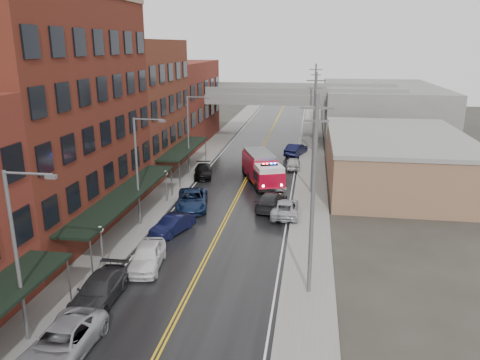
{
  "coord_description": "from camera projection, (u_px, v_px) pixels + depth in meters",
  "views": [
    {
      "loc": [
        6.96,
        -10.61,
        14.52
      ],
      "look_at": [
        0.91,
        28.46,
        3.0
      ],
      "focal_mm": 35.0,
      "sensor_mm": 36.0,
      "label": 1
    }
  ],
  "objects": [
    {
      "name": "parked_car_right_0",
      "position": [
        285.0,
        208.0,
        40.98
      ],
      "size": [
        2.56,
        5.24,
        1.43
      ],
      "primitive_type": "imported",
      "rotation": [
        0.0,
        0.0,
        3.18
      ],
      "color": "#AFB1B7",
      "rests_on": "ground"
    },
    {
      "name": "brick_building_b",
      "position": [
        49.0,
        118.0,
        36.41
      ],
      "size": [
        9.0,
        20.0,
        18.0
      ],
      "primitive_type": "cube",
      "color": "#5C2518",
      "rests_on": "ground"
    },
    {
      "name": "parked_car_left_4",
      "position": [
        147.0,
        256.0,
        31.38
      ],
      "size": [
        2.59,
        5.12,
        1.67
      ],
      "primitive_type": "imported",
      "rotation": [
        0.0,
        0.0,
        0.13
      ],
      "color": "white",
      "rests_on": "ground"
    },
    {
      "name": "globe_lamp_2",
      "position": [
        166.0,
        179.0,
        43.91
      ],
      "size": [
        0.44,
        0.44,
        3.12
      ],
      "color": "#59595B",
      "rests_on": "ground"
    },
    {
      "name": "sidewalk_right",
      "position": [
        312.0,
        209.0,
        42.52
      ],
      "size": [
        3.0,
        160.0,
        0.15
      ],
      "primitive_type": "cube",
      "color": "slate",
      "rests_on": "ground"
    },
    {
      "name": "street_lamp_0",
      "position": [
        20.0,
        248.0,
        22.25
      ],
      "size": [
        2.64,
        0.22,
        9.0
      ],
      "color": "#59595B",
      "rests_on": "ground"
    },
    {
      "name": "awning_1",
      "position": [
        125.0,
        195.0,
        37.24
      ],
      "size": [
        2.6,
        18.0,
        3.09
      ],
      "color": "black",
      "rests_on": "ground"
    },
    {
      "name": "road",
      "position": [
        233.0,
        206.0,
        43.61
      ],
      "size": [
        11.0,
        160.0,
        0.02
      ],
      "primitive_type": "cube",
      "color": "black",
      "rests_on": "ground"
    },
    {
      "name": "street_lamp_1",
      "position": [
        140.0,
        165.0,
        37.43
      ],
      "size": [
        2.64,
        0.22,
        9.0
      ],
      "color": "#59595B",
      "rests_on": "ground"
    },
    {
      "name": "right_far_block",
      "position": [
        379.0,
        110.0,
        77.8
      ],
      "size": [
        18.0,
        30.0,
        8.0
      ],
      "primitive_type": "cube",
      "color": "slate",
      "rests_on": "ground"
    },
    {
      "name": "tan_building",
      "position": [
        395.0,
        161.0,
        50.05
      ],
      "size": [
        14.0,
        22.0,
        5.0
      ],
      "primitive_type": "cube",
      "color": "#8C664B",
      "rests_on": "ground"
    },
    {
      "name": "curb_left",
      "position": [
        174.0,
        202.0,
        44.42
      ],
      "size": [
        0.3,
        160.0,
        0.15
      ],
      "primitive_type": "cube",
      "color": "gray",
      "rests_on": "ground"
    },
    {
      "name": "street_lamp_2",
      "position": [
        190.0,
        130.0,
        52.61
      ],
      "size": [
        2.64,
        0.22,
        9.0
      ],
      "color": "#59595B",
      "rests_on": "ground"
    },
    {
      "name": "overpass",
      "position": [
        267.0,
        101.0,
        72.3
      ],
      "size": [
        40.0,
        10.0,
        7.5
      ],
      "color": "slate",
      "rests_on": "ground"
    },
    {
      "name": "parked_car_left_5",
      "position": [
        173.0,
        225.0,
        37.11
      ],
      "size": [
        2.93,
        4.65,
        1.45
      ],
      "primitive_type": "imported",
      "rotation": [
        0.0,
        0.0,
        -0.35
      ],
      "color": "black",
      "rests_on": "ground"
    },
    {
      "name": "brick_building_far",
      "position": [
        177.0,
        103.0,
        70.46
      ],
      "size": [
        9.0,
        20.0,
        12.0
      ],
      "primitive_type": "cube",
      "color": "maroon",
      "rests_on": "ground"
    },
    {
      "name": "parked_car_left_6",
      "position": [
        192.0,
        200.0,
        42.77
      ],
      "size": [
        3.83,
        6.33,
        1.64
      ],
      "primitive_type": "imported",
      "rotation": [
        0.0,
        0.0,
        0.2
      ],
      "color": "#132448",
      "rests_on": "ground"
    },
    {
      "name": "parked_car_left_3",
      "position": [
        99.0,
        290.0,
        27.18
      ],
      "size": [
        2.29,
        5.35,
        1.54
      ],
      "primitive_type": "imported",
      "rotation": [
        0.0,
        0.0,
        0.03
      ],
      "color": "#272729",
      "rests_on": "ground"
    },
    {
      "name": "parked_car_left_2",
      "position": [
        62.0,
        343.0,
        22.35
      ],
      "size": [
        2.62,
        5.61,
        1.55
      ],
      "primitive_type": "imported",
      "rotation": [
        0.0,
        0.0,
        -0.01
      ],
      "color": "#999AA0",
      "rests_on": "ground"
    },
    {
      "name": "globe_lamp_1",
      "position": [
        101.0,
        238.0,
        30.62
      ],
      "size": [
        0.44,
        0.44,
        3.12
      ],
      "color": "#59595B",
      "rests_on": "ground"
    },
    {
      "name": "fire_truck",
      "position": [
        262.0,
        168.0,
        50.18
      ],
      "size": [
        5.66,
        9.09,
        3.16
      ],
      "rotation": [
        0.0,
        0.0,
        0.35
      ],
      "color": "#B10822",
      "rests_on": "ground"
    },
    {
      "name": "curb_right",
      "position": [
        294.0,
        208.0,
        42.76
      ],
      "size": [
        0.3,
        160.0,
        0.15
      ],
      "primitive_type": "cube",
      "color": "gray",
      "rests_on": "ground"
    },
    {
      "name": "parked_car_right_2",
      "position": [
        293.0,
        163.0,
        56.39
      ],
      "size": [
        1.79,
        4.15,
        1.4
      ],
      "primitive_type": "imported",
      "rotation": [
        0.0,
        0.0,
        3.18
      ],
      "color": "silver",
      "rests_on": "ground"
    },
    {
      "name": "brick_building_c",
      "position": [
        133.0,
        108.0,
        53.43
      ],
      "size": [
        9.0,
        15.0,
        15.0
      ],
      "primitive_type": "cube",
      "color": "brown",
      "rests_on": "ground"
    },
    {
      "name": "utility_pole_1",
      "position": [
        314.0,
        132.0,
        45.54
      ],
      "size": [
        1.8,
        0.24,
        12.0
      ],
      "color": "#59595B",
      "rests_on": "ground"
    },
    {
      "name": "parked_car_left_7",
      "position": [
        203.0,
        171.0,
        52.88
      ],
      "size": [
        2.83,
        5.04,
        1.38
      ],
      "primitive_type": "imported",
      "rotation": [
        0.0,
        0.0,
        0.2
      ],
      "color": "black",
      "rests_on": "ground"
    },
    {
      "name": "utility_pole_0",
      "position": [
        313.0,
        194.0,
        26.56
      ],
      "size": [
        1.8,
        0.24,
        12.0
      ],
      "color": "#59595B",
      "rests_on": "ground"
    },
    {
      "name": "parked_car_right_1",
      "position": [
        271.0,
        201.0,
        42.68
      ],
      "size": [
        2.9,
        5.53,
        1.53
      ],
      "primitive_type": "imported",
      "rotation": [
        0.0,
        0.0,
        2.99
      ],
      "color": "#252527",
      "rests_on": "ground"
    },
    {
      "name": "sidewalk_left",
      "position": [
        158.0,
        201.0,
        44.67
      ],
      "size": [
        3.0,
        160.0,
        0.15
      ],
      "primitive_type": "cube",
      "color": "slate",
      "rests_on": "ground"
    },
    {
      "name": "awning_2",
      "position": [
        184.0,
        148.0,
        53.84
      ],
      "size": [
        2.6,
        13.0,
        3.09
      ],
      "color": "black",
      "rests_on": "ground"
    },
    {
      "name": "utility_pole_2",
      "position": [
        314.0,
        106.0,
        64.51
      ],
      "size": [
        1.8,
        0.24,
        12.0
      ],
      "color": "#59595B",
      "rests_on": "ground"
    },
    {
      "name": "parked_car_right_3",
      "position": [
        296.0,
        149.0,
        63.22
      ],
      "size": [
        3.15,
        5.24,
        1.63
      ],
      "primitive_type": "imported",
      "rotation": [
        0.0,
        0.0,
        2.83
      ],
      "color": "black",
      "rests_on": "ground"
    }
  ]
}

